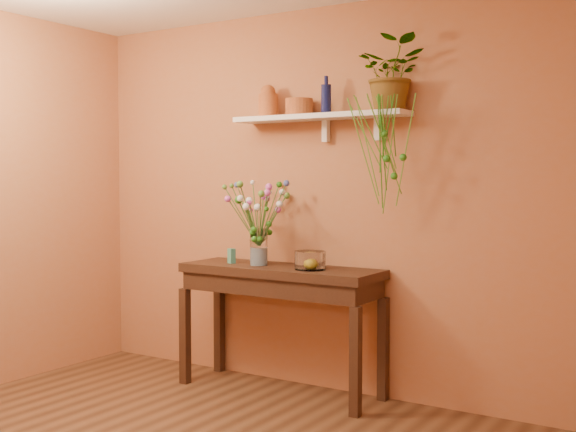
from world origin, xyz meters
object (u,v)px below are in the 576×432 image
bouquet (259,205)px  terracotta_jug (268,102)px  sideboard (280,285)px  spider_plant (393,74)px  glass_vase (259,250)px  blue_bottle (326,98)px  glass_bowl (310,261)px

bouquet → terracotta_jug: bearing=102.1°
sideboard → bouquet: bouquet is taller
spider_plant → glass_vase: 1.52m
sideboard → bouquet: size_ratio=2.84×
blue_bottle → spider_plant: spider_plant is taller
sideboard → blue_bottle: bearing=21.9°
glass_vase → bouquet: size_ratio=0.51×
glass_bowl → sideboard: bearing=170.6°
glass_vase → spider_plant: bearing=10.9°
terracotta_jug → sideboard: bearing=-35.0°
sideboard → terracotta_jug: (-0.19, 0.13, 1.29)m
blue_bottle → glass_bowl: blue_bottle is taller
spider_plant → bouquet: 1.28m
blue_bottle → glass_vase: blue_bottle is taller
sideboard → glass_bowl: size_ratio=6.97×
sideboard → bouquet: bearing=-164.8°
blue_bottle → spider_plant: (0.48, 0.03, 0.13)m
blue_bottle → bouquet: (-0.45, -0.16, -0.73)m
glass_vase → glass_bowl: 0.44m
sideboard → spider_plant: bearing=11.2°
terracotta_jug → bouquet: terracotta_jug is taller
blue_bottle → bouquet: bearing=-160.3°
terracotta_jug → spider_plant: bearing=1.2°
terracotta_jug → bouquet: (0.04, -0.17, -0.73)m
sideboard → terracotta_jug: 1.31m
terracotta_jug → blue_bottle: (0.49, -0.01, -0.01)m
terracotta_jug → glass_vase: size_ratio=0.89×
spider_plant → glass_bowl: bearing=-158.7°
glass_vase → bouquet: 0.32m
blue_bottle → bouquet: blue_bottle is taller
sideboard → glass_bowl: glass_bowl is taller
terracotta_jug → bouquet: bearing=-77.9°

